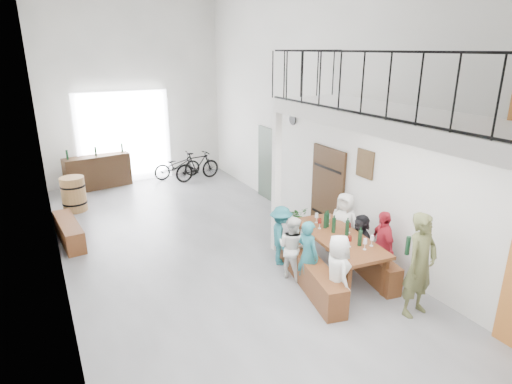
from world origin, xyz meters
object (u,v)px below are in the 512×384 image
host_standing (420,265)px  side_bench (69,231)px  bench_inner (310,272)px  tasting_table (339,240)px  oak_barrel (74,194)px  bicycle_near (177,166)px  serving_counter (98,172)px

host_standing → side_bench: bearing=123.4°
bench_inner → host_standing: bearing=-43.2°
tasting_table → bench_inner: (-0.67, -0.10, -0.45)m
side_bench → bench_inner: bearing=-47.7°
oak_barrel → bicycle_near: (3.28, 1.62, -0.05)m
serving_counter → bench_inner: bearing=-81.3°
serving_counter → oak_barrel: bearing=-125.2°
side_bench → host_standing: size_ratio=0.99×
host_standing → bicycle_near: host_standing is taller
side_bench → bicycle_near: 5.08m
tasting_table → serving_counter: bearing=118.5°
tasting_table → serving_counter: 8.17m
bicycle_near → host_standing: bearing=-176.2°
oak_barrel → serving_counter: 1.93m
tasting_table → oak_barrel: 7.05m
tasting_table → side_bench: size_ratio=1.30×
tasting_table → side_bench: (-4.27, 3.87, -0.47)m
bicycle_near → serving_counter: bearing=84.7°
serving_counter → host_standing: 9.75m
tasting_table → serving_counter: serving_counter is taller
side_bench → oak_barrel: (0.32, 1.96, 0.21)m
tasting_table → host_standing: (0.34, -1.55, 0.14)m
side_bench → host_standing: (4.62, -5.42, 0.61)m
bench_inner → bicycle_near: size_ratio=1.47×
bicycle_near → oak_barrel: bearing=113.6°
bench_inner → serving_counter: size_ratio=1.20×
bench_inner → bicycle_near: (-0.01, 7.54, 0.14)m
tasting_table → bicycle_near: bicycle_near is taller
tasting_table → bicycle_near: bearing=101.4°
tasting_table → serving_counter: (-3.10, 7.56, -0.21)m
bicycle_near → side_bench: bearing=132.2°
tasting_table → oak_barrel: oak_barrel is taller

